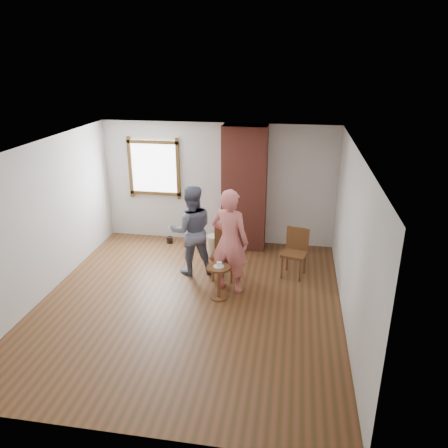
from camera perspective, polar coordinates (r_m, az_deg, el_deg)
The scene contains 12 objects.
ground at distance 7.44m, azimuth -4.53°, elevation -10.30°, with size 5.50×5.50×0.00m, color brown.
room_shell at distance 7.25m, azimuth -4.24°, elevation 4.55°, with size 5.04×5.52×2.62m.
brick_chimney at distance 9.08m, azimuth 2.68°, elevation 4.65°, with size 0.90×0.50×2.60m, color #9B4537.
stoneware_crock at distance 9.03m, azimuth -1.21°, elevation -2.79°, with size 0.33×0.33×0.42m, color #C8B490.
dark_pot at distance 9.72m, azimuth -7.11°, elevation -2.07°, with size 0.14×0.14×0.14m, color black.
dining_chair_left at distance 8.05m, azimuth 0.09°, elevation -3.49°, with size 0.45×0.45×0.92m.
dining_chair_right at distance 8.22m, azimuth 9.31°, elevation -3.31°, with size 0.52×0.52×0.91m.
side_table at distance 7.37m, azimuth -0.69°, elevation -6.93°, with size 0.40×0.40×0.60m.
cake_plate at distance 7.28m, azimuth -0.70°, elevation -5.54°, with size 0.18×0.18×0.01m, color white.
cake_slice at distance 7.27m, azimuth -0.62°, elevation -5.30°, with size 0.08×0.07×0.06m, color white.
man at distance 8.09m, azimuth -4.28°, elevation -0.83°, with size 0.83×0.65×1.71m, color #141937.
person_pink at distance 7.42m, azimuth 0.75°, elevation -2.27°, with size 0.68×0.44×1.85m, color #E57672.
Camera 1 is at (1.61, -6.15, 3.87)m, focal length 35.00 mm.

